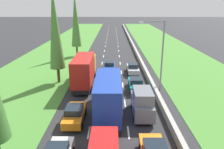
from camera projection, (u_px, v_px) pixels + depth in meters
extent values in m
plane|color=#28282B|center=(112.00, 44.00, 62.10)|extent=(300.00, 300.00, 0.00)
cube|color=#478433|center=(68.00, 44.00, 62.16)|extent=(14.00, 140.00, 0.04)
cube|color=#478433|center=(162.00, 44.00, 62.03)|extent=(14.00, 140.00, 0.04)
cube|color=#9E9B93|center=(132.00, 43.00, 61.95)|extent=(0.44, 120.00, 0.85)
cube|color=white|center=(89.00, 132.00, 19.26)|extent=(0.14, 2.00, 0.01)
cube|color=white|center=(94.00, 103.00, 24.97)|extent=(0.14, 2.00, 0.01)
cube|color=white|center=(98.00, 85.00, 30.68)|extent=(0.14, 2.00, 0.01)
cube|color=white|center=(100.00, 72.00, 36.40)|extent=(0.14, 2.00, 0.01)
cube|color=white|center=(102.00, 63.00, 42.11)|extent=(0.14, 2.00, 0.01)
cube|color=white|center=(103.00, 56.00, 47.83)|extent=(0.14, 2.00, 0.01)
cube|color=white|center=(104.00, 51.00, 53.54)|extent=(0.14, 2.00, 0.01)
cube|color=white|center=(105.00, 46.00, 59.25)|extent=(0.14, 2.00, 0.01)
cube|color=white|center=(106.00, 43.00, 64.97)|extent=(0.14, 2.00, 0.01)
cube|color=white|center=(107.00, 40.00, 70.68)|extent=(0.14, 2.00, 0.01)
cube|color=white|center=(107.00, 37.00, 76.40)|extent=(0.14, 2.00, 0.01)
cube|color=white|center=(107.00, 35.00, 82.11)|extent=(0.14, 2.00, 0.01)
cube|color=white|center=(108.00, 33.00, 87.82)|extent=(0.14, 2.00, 0.01)
cube|color=white|center=(108.00, 31.00, 93.54)|extent=(0.14, 2.00, 0.01)
cube|color=white|center=(108.00, 30.00, 99.25)|extent=(0.14, 2.00, 0.01)
cube|color=white|center=(109.00, 28.00, 104.96)|extent=(0.14, 2.00, 0.01)
cube|color=white|center=(109.00, 27.00, 110.68)|extent=(0.14, 2.00, 0.01)
cube|color=white|center=(109.00, 26.00, 116.39)|extent=(0.14, 2.00, 0.01)
cube|color=white|center=(128.00, 132.00, 19.24)|extent=(0.14, 2.00, 0.01)
cube|color=white|center=(125.00, 103.00, 24.95)|extent=(0.14, 2.00, 0.01)
cube|color=white|center=(123.00, 85.00, 30.67)|extent=(0.14, 2.00, 0.01)
cube|color=white|center=(121.00, 72.00, 36.38)|extent=(0.14, 2.00, 0.01)
cube|color=white|center=(120.00, 63.00, 42.10)|extent=(0.14, 2.00, 0.01)
cube|color=white|center=(119.00, 56.00, 47.81)|extent=(0.14, 2.00, 0.01)
cube|color=white|center=(119.00, 51.00, 53.52)|extent=(0.14, 2.00, 0.01)
cube|color=white|center=(118.00, 46.00, 59.24)|extent=(0.14, 2.00, 0.01)
cube|color=white|center=(118.00, 43.00, 64.95)|extent=(0.14, 2.00, 0.01)
cube|color=white|center=(117.00, 40.00, 70.66)|extent=(0.14, 2.00, 0.01)
cube|color=white|center=(117.00, 37.00, 76.38)|extent=(0.14, 2.00, 0.01)
cube|color=white|center=(117.00, 35.00, 82.09)|extent=(0.14, 2.00, 0.01)
cube|color=white|center=(117.00, 33.00, 87.81)|extent=(0.14, 2.00, 0.01)
cube|color=white|center=(116.00, 31.00, 93.52)|extent=(0.14, 2.00, 0.01)
cube|color=white|center=(116.00, 30.00, 99.23)|extent=(0.14, 2.00, 0.01)
cube|color=white|center=(116.00, 28.00, 104.95)|extent=(0.14, 2.00, 0.01)
cube|color=white|center=(116.00, 27.00, 110.66)|extent=(0.14, 2.00, 0.01)
cube|color=white|center=(116.00, 26.00, 116.38)|extent=(0.14, 2.00, 0.01)
cube|color=red|center=(104.00, 147.00, 13.63)|extent=(1.80, 3.10, 1.10)
cube|color=#19232D|center=(156.00, 149.00, 14.88)|extent=(1.56, 1.90, 0.60)
cylinder|color=black|center=(141.00, 148.00, 16.67)|extent=(0.22, 0.64, 0.64)
cylinder|color=black|center=(161.00, 148.00, 16.66)|extent=(0.22, 0.64, 0.64)
cube|color=slate|center=(142.00, 106.00, 22.07)|extent=(1.90, 4.90, 1.40)
cube|color=slate|center=(143.00, 95.00, 21.41)|extent=(1.80, 3.10, 1.10)
cylinder|color=black|center=(132.00, 105.00, 23.74)|extent=(0.22, 0.64, 0.64)
cylinder|color=black|center=(148.00, 105.00, 23.73)|extent=(0.22, 0.64, 0.64)
cylinder|color=black|center=(135.00, 119.00, 20.85)|extent=(0.22, 0.64, 0.64)
cylinder|color=black|center=(153.00, 119.00, 20.84)|extent=(0.22, 0.64, 0.64)
cube|color=orange|center=(75.00, 115.00, 20.88)|extent=(1.76, 4.50, 0.72)
cube|color=#19232D|center=(74.00, 110.00, 20.54)|extent=(1.56, 1.90, 0.60)
cylinder|color=black|center=(70.00, 112.00, 22.33)|extent=(0.22, 0.64, 0.64)
cylinder|color=black|center=(85.00, 112.00, 22.32)|extent=(0.22, 0.64, 0.64)
cylinder|color=black|center=(64.00, 126.00, 19.67)|extent=(0.22, 0.64, 0.64)
cylinder|color=black|center=(81.00, 126.00, 19.66)|extent=(0.22, 0.64, 0.64)
cube|color=teal|center=(136.00, 85.00, 28.80)|extent=(1.76, 4.50, 0.72)
cube|color=#19232D|center=(136.00, 80.00, 28.46)|extent=(1.56, 1.90, 0.60)
cylinder|color=black|center=(129.00, 84.00, 30.24)|extent=(0.22, 0.64, 0.64)
cylinder|color=black|center=(140.00, 84.00, 30.23)|extent=(0.22, 0.64, 0.64)
cylinder|color=black|center=(130.00, 91.00, 27.59)|extent=(0.22, 0.64, 0.64)
cylinder|color=black|center=(143.00, 91.00, 27.58)|extent=(0.22, 0.64, 0.64)
cube|color=silver|center=(133.00, 69.00, 35.85)|extent=(1.76, 4.50, 0.72)
cube|color=#19232D|center=(133.00, 65.00, 35.50)|extent=(1.56, 1.90, 0.60)
cylinder|color=black|center=(127.00, 69.00, 37.29)|extent=(0.22, 0.64, 0.64)
cylinder|color=black|center=(137.00, 69.00, 37.28)|extent=(0.22, 0.64, 0.64)
cylinder|color=black|center=(128.00, 74.00, 34.63)|extent=(0.22, 0.64, 0.64)
cylinder|color=black|center=(138.00, 74.00, 34.62)|extent=(0.22, 0.64, 0.64)
cube|color=black|center=(108.00, 108.00, 22.49)|extent=(2.20, 9.40, 0.56)
cube|color=silver|center=(109.00, 82.00, 25.46)|extent=(2.40, 2.20, 2.50)
cube|color=#19389E|center=(108.00, 95.00, 20.86)|extent=(2.44, 7.20, 3.30)
cylinder|color=black|center=(100.00, 97.00, 25.73)|extent=(0.22, 0.64, 0.64)
cylinder|color=black|center=(119.00, 98.00, 25.72)|extent=(0.22, 0.64, 0.64)
cylinder|color=black|center=(96.00, 121.00, 20.51)|extent=(0.22, 0.64, 0.64)
cylinder|color=black|center=(120.00, 121.00, 20.50)|extent=(0.22, 0.64, 0.64)
cylinder|color=black|center=(95.00, 127.00, 19.48)|extent=(0.22, 0.64, 0.64)
cylinder|color=black|center=(120.00, 127.00, 19.47)|extent=(0.22, 0.64, 0.64)
cube|color=black|center=(85.00, 80.00, 30.82)|extent=(2.20, 9.40, 0.56)
cube|color=yellow|center=(87.00, 63.00, 33.78)|extent=(2.40, 2.20, 2.50)
cube|color=#B21E19|center=(83.00, 69.00, 29.18)|extent=(2.44, 7.20, 3.30)
cylinder|color=black|center=(81.00, 75.00, 34.05)|extent=(0.22, 0.64, 0.64)
cylinder|color=black|center=(95.00, 75.00, 34.04)|extent=(0.22, 0.64, 0.64)
cylinder|color=black|center=(75.00, 88.00, 28.83)|extent=(0.22, 0.64, 0.64)
cylinder|color=black|center=(91.00, 88.00, 28.82)|extent=(0.22, 0.64, 0.64)
cylinder|color=black|center=(73.00, 91.00, 27.80)|extent=(0.22, 0.64, 0.64)
cylinder|color=black|center=(91.00, 91.00, 27.79)|extent=(0.22, 0.64, 0.64)
cube|color=white|center=(111.00, 79.00, 30.79)|extent=(1.68, 3.90, 0.76)
cube|color=#19232D|center=(111.00, 75.00, 30.29)|extent=(1.52, 1.60, 0.64)
cylinder|color=black|center=(106.00, 79.00, 32.06)|extent=(0.22, 0.64, 0.64)
cylinder|color=black|center=(117.00, 79.00, 32.05)|extent=(0.22, 0.64, 0.64)
cylinder|color=black|center=(106.00, 85.00, 29.76)|extent=(0.22, 0.64, 0.64)
cylinder|color=black|center=(117.00, 85.00, 29.75)|extent=(0.22, 0.64, 0.64)
cube|color=#1E47B7|center=(109.00, 67.00, 37.15)|extent=(1.76, 4.50, 0.72)
cube|color=#19232D|center=(109.00, 63.00, 36.81)|extent=(1.56, 1.90, 0.60)
cylinder|color=black|center=(105.00, 67.00, 38.60)|extent=(0.22, 0.64, 0.64)
cylinder|color=black|center=(114.00, 67.00, 38.59)|extent=(0.22, 0.64, 0.64)
cylinder|color=black|center=(104.00, 71.00, 35.94)|extent=(0.22, 0.64, 0.64)
cylinder|color=black|center=(114.00, 71.00, 35.93)|extent=(0.22, 0.64, 0.64)
cylinder|color=#4C3823|center=(59.00, 75.00, 31.42)|extent=(0.40, 0.40, 2.20)
cone|color=#4C7F38|center=(55.00, 28.00, 29.40)|extent=(2.13, 2.13, 11.04)
cylinder|color=#4C3823|center=(77.00, 51.00, 47.83)|extent=(0.40, 0.40, 2.20)
cone|color=#4C7F38|center=(76.00, 20.00, 45.82)|extent=(2.13, 2.13, 11.00)
cylinder|color=gray|center=(162.00, 57.00, 27.47)|extent=(0.20, 0.20, 9.00)
cylinder|color=gray|center=(153.00, 22.00, 26.15)|extent=(2.80, 0.12, 0.12)
cube|color=silver|center=(141.00, 22.00, 26.19)|extent=(0.60, 0.28, 0.20)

